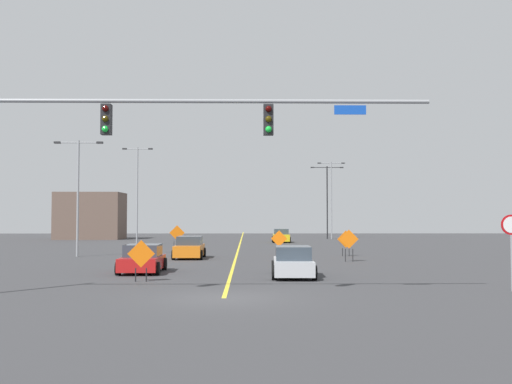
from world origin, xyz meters
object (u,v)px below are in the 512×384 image
at_px(street_lamp_mid_right, 327,196).
at_px(construction_sign_left_lane, 279,240).
at_px(traffic_signal_assembly, 112,135).
at_px(street_lamp_far_left, 137,189).
at_px(car_silver_near, 293,263).
at_px(car_orange_distant, 189,248).
at_px(construction_sign_right_lane, 177,234).
at_px(car_red_mid, 143,259).
at_px(stop_sign, 511,237).
at_px(construction_sign_right_shoulder, 141,256).
at_px(car_yellow_passing, 281,236).
at_px(construction_sign_median_far, 346,240).
at_px(street_lamp_far_right, 331,194).
at_px(construction_sign_median_near, 349,241).
at_px(street_lamp_near_right, 78,188).

distance_m(street_lamp_mid_right, construction_sign_left_lane, 33.90).
bearing_deg(traffic_signal_assembly, construction_sign_left_lane, 73.15).
xyz_separation_m(street_lamp_far_left, car_silver_near, (13.25, -32.20, -5.01)).
height_order(car_orange_distant, car_silver_near, car_orange_distant).
height_order(traffic_signal_assembly, construction_sign_left_lane, traffic_signal_assembly).
bearing_deg(construction_sign_right_lane, car_red_mid, -87.25).
height_order(stop_sign, street_lamp_mid_right, street_lamp_mid_right).
bearing_deg(construction_sign_right_shoulder, car_yellow_passing, 78.27).
bearing_deg(street_lamp_far_left, construction_sign_median_far, -44.25).
distance_m(construction_sign_median_far, car_yellow_passing, 23.43).
bearing_deg(car_red_mid, street_lamp_far_right, 70.83).
distance_m(street_lamp_far_left, construction_sign_median_near, 29.12).
bearing_deg(traffic_signal_assembly, car_orange_distant, 87.87).
relative_size(street_lamp_mid_right, car_orange_distant, 2.28).
xyz_separation_m(street_lamp_mid_right, construction_sign_median_near, (-3.93, -39.00, -4.23)).
bearing_deg(car_red_mid, car_silver_near, -16.95).
bearing_deg(car_orange_distant, street_lamp_far_right, 67.71).
relative_size(street_lamp_far_left, construction_sign_median_far, 5.41).
bearing_deg(street_lamp_far_right, construction_sign_median_far, -96.42).
bearing_deg(car_yellow_passing, street_lamp_far_right, 56.17).
distance_m(street_lamp_near_right, street_lamp_far_right, 40.94).
distance_m(traffic_signal_assembly, street_lamp_far_left, 39.99).
bearing_deg(construction_sign_median_far, construction_sign_right_shoulder, -124.92).
height_order(construction_sign_right_lane, construction_sign_right_shoulder, construction_sign_right_lane).
xyz_separation_m(street_lamp_mid_right, construction_sign_right_shoulder, (-14.80, -50.31, -4.40)).
bearing_deg(construction_sign_right_lane, car_yellow_passing, 48.82).
relative_size(street_lamp_far_right, car_yellow_passing, 2.41).
xyz_separation_m(construction_sign_left_lane, car_red_mid, (-7.53, -13.42, -0.46)).
relative_size(street_lamp_far_right, construction_sign_median_near, 4.98).
bearing_deg(construction_sign_left_lane, construction_sign_median_near, -57.64).
bearing_deg(car_yellow_passing, car_orange_distant, -106.75).
xyz_separation_m(construction_sign_right_shoulder, car_silver_near, (6.66, 1.99, -0.45)).
xyz_separation_m(construction_sign_right_lane, construction_sign_left_lane, (8.69, -10.55, -0.16)).
distance_m(construction_sign_right_shoulder, construction_sign_left_lane, 18.93).
height_order(construction_sign_median_near, car_orange_distant, construction_sign_median_near).
relative_size(traffic_signal_assembly, construction_sign_median_near, 8.41).
relative_size(street_lamp_far_right, construction_sign_right_lane, 4.84).
height_order(street_lamp_mid_right, street_lamp_near_right, street_lamp_mid_right).
bearing_deg(car_silver_near, traffic_signal_assembly, -132.93).
distance_m(construction_sign_right_lane, car_silver_near, 27.56).
bearing_deg(street_lamp_mid_right, construction_sign_median_near, -95.75).
xyz_separation_m(street_lamp_far_left, street_lamp_far_right, (21.93, 16.11, 0.08)).
bearing_deg(traffic_signal_assembly, car_silver_near, 47.07).
height_order(street_lamp_far_right, construction_sign_right_shoulder, street_lamp_far_right).
relative_size(street_lamp_far_right, car_silver_near, 2.22).
distance_m(construction_sign_right_lane, construction_sign_median_far, 17.75).
xyz_separation_m(stop_sign, street_lamp_far_right, (0.95, 53.81, 3.74)).
bearing_deg(construction_sign_right_lane, street_lamp_mid_right, 53.04).
height_order(street_lamp_far_right, car_red_mid, street_lamp_far_right).
bearing_deg(car_yellow_passing, street_lamp_far_left, -159.54).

